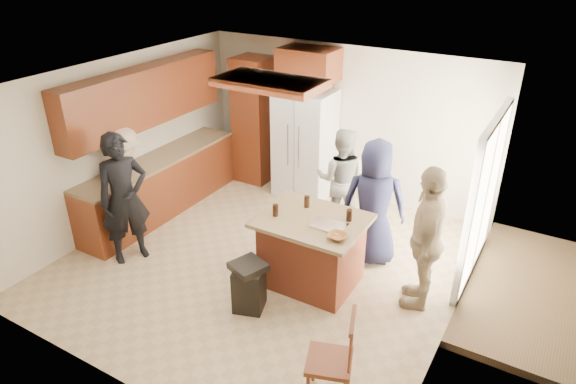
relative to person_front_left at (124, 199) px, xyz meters
The scene contains 12 objects.
person_front_left is the anchor object (origin of this frame).
person_behind_left 3.07m from the person_front_left, 46.57° to the left, with size 0.76×0.47×1.57m, color #9A9991.
person_behind_right 3.28m from the person_front_left, 29.23° to the left, with size 0.85×0.55×1.74m, color #1A1B34.
person_side_right 3.87m from the person_front_left, 15.84° to the left, with size 1.05×0.54×1.80m, color tan.
person_counter 0.76m from the person_front_left, 133.98° to the left, with size 1.05×0.49×1.62m, color tan.
left_cabinetry 1.35m from the person_front_left, 115.80° to the left, with size 0.64×3.00×2.30m.
back_wall_units 3.07m from the person_front_left, 83.88° to the left, with size 1.80×0.60×2.45m.
refrigerator 3.14m from the person_front_left, 69.34° to the left, with size 0.90×0.76×1.80m.
kitchen_island 2.55m from the person_front_left, 17.09° to the left, with size 1.28×1.03×0.93m.
island_items 2.71m from the person_front_left, 14.18° to the left, with size 1.03×0.64×0.15m.
trash_bin 2.10m from the person_front_left, ahead, with size 0.46×0.46×0.63m.
spindle_chair 3.55m from the person_front_left, 13.03° to the right, with size 0.53×0.53×0.99m.
Camera 1 is at (3.22, -4.88, 4.02)m, focal length 32.00 mm.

